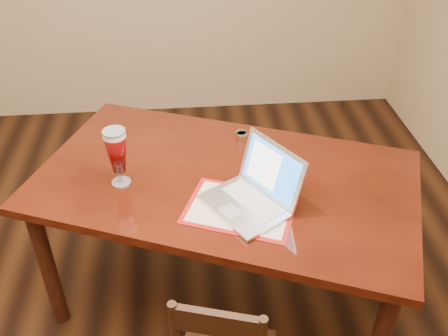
{
  "coord_description": "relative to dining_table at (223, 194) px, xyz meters",
  "views": [
    {
      "loc": [
        0.31,
        -1.61,
        2.27
      ],
      "look_at": [
        0.48,
        0.22,
        0.94
      ],
      "focal_mm": 40.0,
      "sensor_mm": 36.0,
      "label": 1
    }
  ],
  "objects": [
    {
      "name": "room_shell",
      "position": [
        -0.48,
        -0.28,
        1.02
      ],
      "size": [
        4.51,
        5.01,
        2.71
      ],
      "color": "tan",
      "rests_on": "ground"
    },
    {
      "name": "dining_table",
      "position": [
        0.0,
        0.0,
        0.0
      ],
      "size": [
        2.03,
        1.6,
        1.13
      ],
      "rotation": [
        0.0,
        0.0,
        -0.38
      ],
      "color": "#481509",
      "rests_on": "ground"
    }
  ]
}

